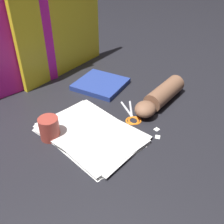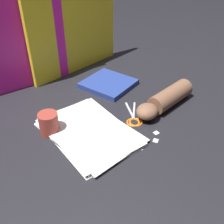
% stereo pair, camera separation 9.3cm
% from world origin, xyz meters
% --- Properties ---
extents(ground_plane, '(6.00, 6.00, 0.00)m').
position_xyz_m(ground_plane, '(0.00, 0.00, 0.00)').
color(ground_plane, black).
extents(backdrop_panel_center, '(0.51, 0.09, 0.43)m').
position_xyz_m(backdrop_panel_center, '(0.17, 0.46, 0.21)').
color(backdrop_panel_center, yellow).
rests_on(backdrop_panel_center, ground_plane).
extents(paper_stack, '(0.27, 0.37, 0.02)m').
position_xyz_m(paper_stack, '(-0.08, -0.01, 0.01)').
color(paper_stack, white).
rests_on(paper_stack, ground_plane).
extents(book_closed, '(0.25, 0.25, 0.02)m').
position_xyz_m(book_closed, '(0.18, 0.22, 0.01)').
color(book_closed, navy).
rests_on(book_closed, ground_plane).
extents(scissors, '(0.13, 0.16, 0.01)m').
position_xyz_m(scissors, '(0.10, -0.04, 0.00)').
color(scissors, silver).
rests_on(scissors, ground_plane).
extents(hand_forearm, '(0.31, 0.11, 0.07)m').
position_xyz_m(hand_forearm, '(0.25, -0.06, 0.04)').
color(hand_forearm, brown).
rests_on(hand_forearm, ground_plane).
extents(paper_scrap_near, '(0.02, 0.02, 0.00)m').
position_xyz_m(paper_scrap_near, '(0.01, -0.18, 0.00)').
color(paper_scrap_near, white).
rests_on(paper_scrap_near, ground_plane).
extents(paper_scrap_mid, '(0.02, 0.02, 0.00)m').
position_xyz_m(paper_scrap_mid, '(0.11, -0.15, 0.00)').
color(paper_scrap_mid, white).
rests_on(paper_scrap_mid, ground_plane).
extents(paper_scrap_far, '(0.03, 0.02, 0.00)m').
position_xyz_m(paper_scrap_far, '(0.07, -0.18, 0.00)').
color(paper_scrap_far, white).
rests_on(paper_scrap_far, ground_plane).
extents(mug, '(0.07, 0.07, 0.08)m').
position_xyz_m(mug, '(-0.19, 0.08, 0.04)').
color(mug, '#99382D').
rests_on(mug, ground_plane).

